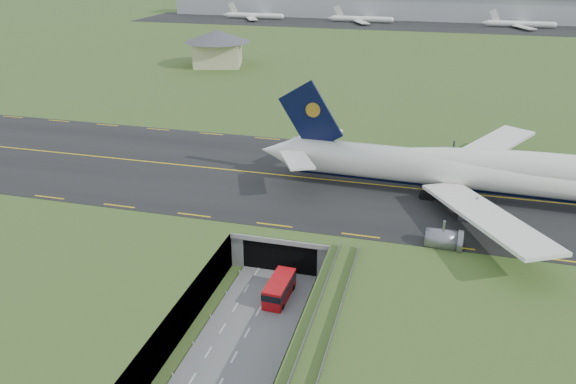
% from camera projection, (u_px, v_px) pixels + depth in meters
% --- Properties ---
extents(ground, '(900.00, 900.00, 0.00)m').
position_uv_depth(ground, '(265.00, 300.00, 81.82)').
color(ground, '#425E25').
rests_on(ground, ground).
extents(airfield_deck, '(800.00, 800.00, 6.00)m').
position_uv_depth(airfield_deck, '(264.00, 283.00, 80.61)').
color(airfield_deck, gray).
rests_on(airfield_deck, ground).
extents(trench_road, '(12.00, 75.00, 0.20)m').
position_uv_depth(trench_road, '(248.00, 331.00, 75.15)').
color(trench_road, slate).
rests_on(trench_road, ground).
extents(taxiway, '(800.00, 44.00, 0.18)m').
position_uv_depth(taxiway, '(315.00, 179.00, 108.54)').
color(taxiway, black).
rests_on(taxiway, airfield_deck).
extents(tunnel_portal, '(17.00, 22.30, 6.00)m').
position_uv_depth(tunnel_portal, '(294.00, 229.00, 95.25)').
color(tunnel_portal, gray).
rests_on(tunnel_portal, ground).
extents(guideway, '(3.00, 53.00, 7.05)m').
position_uv_depth(guideway, '(309.00, 374.00, 60.17)').
color(guideway, '#A8A8A3').
rests_on(guideway, ground).
extents(jumbo_jet, '(93.00, 60.09, 19.89)m').
position_uv_depth(jumbo_jet, '(514.00, 174.00, 96.60)').
color(jumbo_jet, white).
rests_on(jumbo_jet, ground).
extents(shuttle_tram, '(3.23, 7.78, 3.12)m').
position_uv_depth(shuttle_tram, '(279.00, 289.00, 81.56)').
color(shuttle_tram, '#BB0C11').
rests_on(shuttle_tram, ground).
extents(service_building, '(29.80, 29.80, 13.26)m').
position_uv_depth(service_building, '(217.00, 45.00, 207.74)').
color(service_building, '#C7C090').
rests_on(service_building, ground).
extents(cargo_terminal, '(320.00, 67.00, 15.60)m').
position_uv_depth(cargo_terminal, '(410.00, 6.00, 340.94)').
color(cargo_terminal, '#B2B2B2').
rests_on(cargo_terminal, ground).
extents(distant_hills, '(700.00, 91.00, 60.00)m').
position_uv_depth(distant_hills, '(501.00, 16.00, 448.32)').
color(distant_hills, slate).
rests_on(distant_hills, ground).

